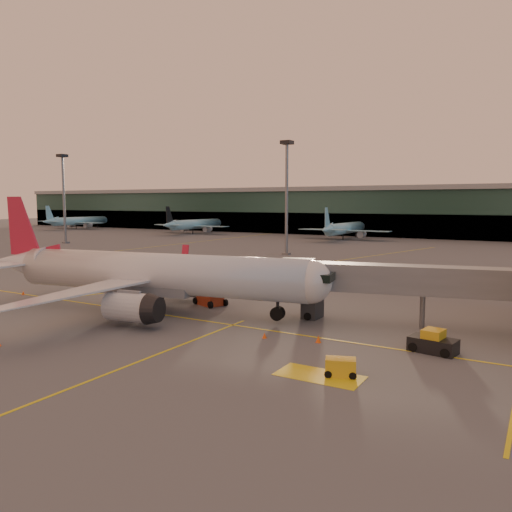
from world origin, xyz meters
The scene contains 15 objects.
ground centered at (0.00, 0.00, 0.00)m, with size 600.00×600.00×0.00m, color #4C4F54.
taxi_markings centered at (-7.32, 44.49, 0.01)m, with size 100.12×173.00×0.01m.
terminal centered at (0.00, 141.79, 8.76)m, with size 400.00×20.00×17.60m.
mast_west_far centered at (-90.00, 62.00, 14.86)m, with size 2.40×2.40×25.60m.
mast_west_near centered at (-20.00, 66.00, 14.86)m, with size 2.40×2.40×25.60m.
distant_aircraft_row centered at (-21.00, 118.00, 0.00)m, with size 290.00×34.00×13.00m.
main_airplane centered at (-6.43, 5.43, 4.11)m, with size 41.76×37.86×12.64m.
jet_bridge centered at (22.75, 13.52, 4.33)m, with size 29.22×9.44×6.14m.
catering_truck centered at (-2.67, 11.77, 2.21)m, with size 5.46×3.78×3.90m.
gpu_cart centered at (19.27, -3.32, 0.61)m, with size 2.44×1.93×1.25m.
pushback_tug centered at (23.69, 5.62, 0.76)m, with size 3.91×2.53×1.87m.
cone_nose centered at (14.66, 3.58, 0.29)m, with size 0.47×0.47×0.60m.
cone_tail centered at (-27.24, 4.72, 0.25)m, with size 0.41×0.41×0.52m.
cone_wing_left centered at (-6.65, 23.64, 0.31)m, with size 0.50×0.50×0.64m.
cone_fwd centered at (10.00, 2.45, 0.24)m, with size 0.39×0.39×0.50m.
Camera 1 is at (31.07, -35.12, 11.99)m, focal length 35.00 mm.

